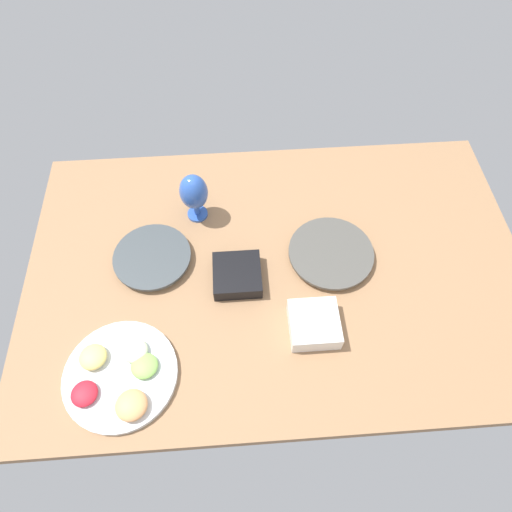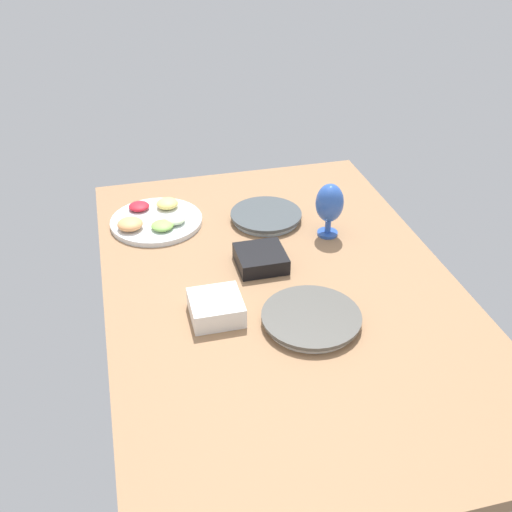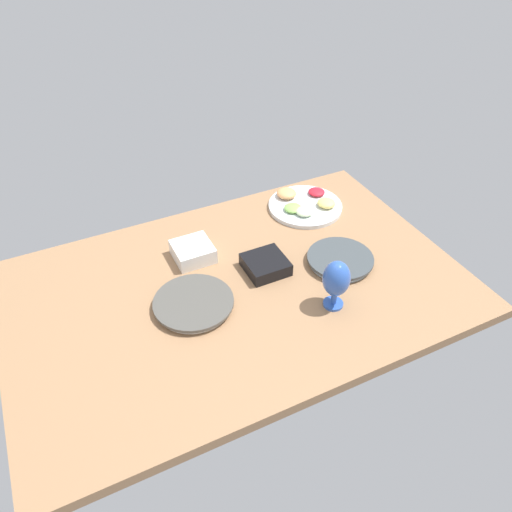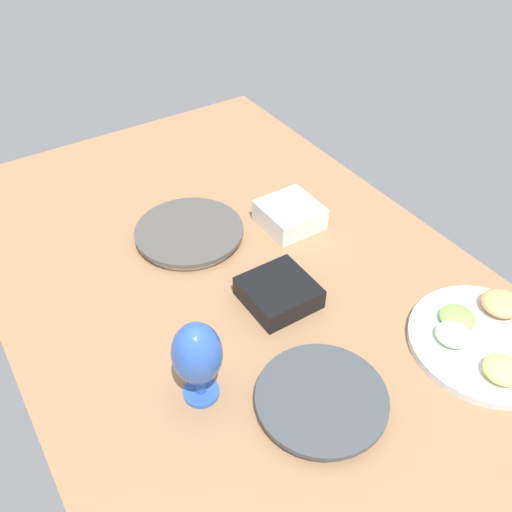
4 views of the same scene
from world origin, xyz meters
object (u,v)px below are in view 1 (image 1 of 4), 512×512
dinner_plate_left (153,258)px  square_bowl_black (237,275)px  dinner_plate_right (331,254)px  fruit_platter (120,376)px  square_bowl_white (314,324)px  hurricane_glass_blue (194,193)px

dinner_plate_left → square_bowl_black: square_bowl_black is taller
dinner_plate_right → square_bowl_black: 31.26cm
fruit_platter → square_bowl_black: 44.49cm
fruit_platter → square_bowl_white: (55.14, 10.80, 1.70)cm
fruit_platter → hurricane_glass_blue: size_ratio=1.69×
square_bowl_white → fruit_platter: bearing=-168.9°
dinner_plate_right → square_bowl_black: size_ratio=1.85×
dinner_plate_right → dinner_plate_left: bearing=177.5°
hurricane_glass_blue → square_bowl_white: size_ratio=1.31×
dinner_plate_left → square_bowl_white: (48.30, -27.07, 1.83)cm
dinner_plate_left → square_bowl_white: 55.40cm
dinner_plate_right → hurricane_glass_blue: hurricane_glass_blue is taller
hurricane_glass_blue → square_bowl_white: hurricane_glass_blue is taller
hurricane_glass_blue → fruit_platter: bearing=-110.9°
dinner_plate_right → hurricane_glass_blue: 48.55cm
dinner_plate_left → fruit_platter: size_ratio=0.79×
dinner_plate_right → square_bowl_black: square_bowl_black is taller
square_bowl_black → dinner_plate_right: bearing=11.7°
hurricane_glass_blue → square_bowl_white: 56.69cm
square_bowl_black → dinner_plate_left: bearing=161.8°
hurricane_glass_blue → square_bowl_black: size_ratio=1.26×
dinner_plate_right → square_bowl_white: (-9.12, -24.61, 1.88)cm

